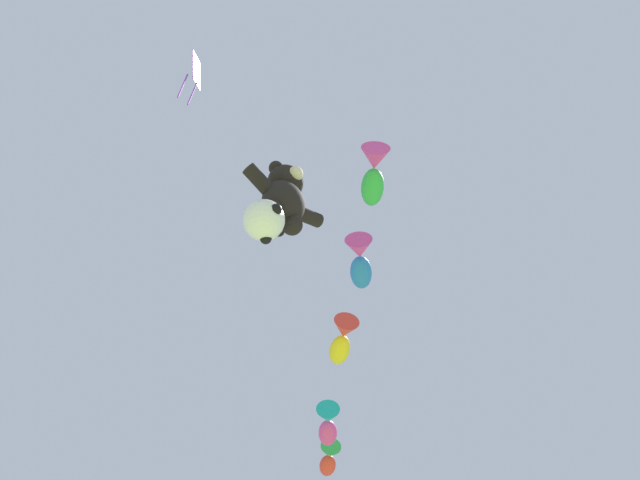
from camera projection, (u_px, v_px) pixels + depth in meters
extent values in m
ellipsoid|color=black|center=(283.00, 203.00, 11.94)|extent=(0.88, 0.75, 1.08)
sphere|color=black|center=(285.00, 183.00, 12.59)|extent=(0.74, 0.74, 0.74)
sphere|color=beige|center=(295.00, 174.00, 12.41)|extent=(0.31, 0.31, 0.31)
sphere|color=black|center=(276.00, 168.00, 12.73)|extent=(0.30, 0.30, 0.30)
cylinder|color=black|center=(258.00, 179.00, 11.85)|extent=(0.64, 0.29, 0.50)
sphere|color=black|center=(272.00, 210.00, 11.42)|extent=(0.40, 0.40, 0.40)
sphere|color=black|center=(296.00, 183.00, 12.93)|extent=(0.30, 0.30, 0.30)
cylinder|color=black|center=(309.00, 217.00, 12.33)|extent=(0.64, 0.29, 0.50)
sphere|color=black|center=(292.00, 225.00, 11.61)|extent=(0.40, 0.40, 0.40)
sphere|color=white|center=(264.00, 220.00, 10.89)|extent=(0.74, 0.74, 0.74)
sphere|color=black|center=(279.00, 231.00, 11.02)|extent=(0.21, 0.21, 0.21)
sphere|color=black|center=(254.00, 219.00, 11.15)|extent=(0.21, 0.21, 0.21)
sphere|color=black|center=(276.00, 210.00, 10.70)|extent=(0.21, 0.21, 0.21)
sphere|color=black|center=(266.00, 238.00, 10.77)|extent=(0.21, 0.21, 0.21)
ellipsoid|color=green|center=(372.00, 187.00, 14.59)|extent=(1.04, 1.09, 0.46)
cone|color=#E53F9E|center=(375.00, 158.00, 14.16)|extent=(0.86, 0.85, 0.67)
sphere|color=black|center=(371.00, 196.00, 14.87)|extent=(0.12, 0.12, 0.12)
ellipsoid|color=blue|center=(361.00, 272.00, 15.74)|extent=(1.09, 1.06, 0.47)
cone|color=#E53F9E|center=(359.00, 248.00, 15.31)|extent=(0.86, 0.87, 0.69)
sphere|color=black|center=(361.00, 279.00, 16.02)|extent=(0.12, 0.12, 0.12)
ellipsoid|color=yellow|center=(340.00, 350.00, 17.89)|extent=(1.07, 1.22, 0.49)
cone|color=red|center=(345.00, 329.00, 17.42)|extent=(0.93, 0.89, 0.72)
sphere|color=black|center=(337.00, 355.00, 18.19)|extent=(0.13, 0.13, 0.13)
ellipsoid|color=#E53F9E|center=(328.00, 433.00, 18.94)|extent=(1.12, 1.15, 0.48)
cone|color=#19ADB2|center=(328.00, 415.00, 18.48)|extent=(0.91, 0.90, 0.71)
sphere|color=black|center=(328.00, 436.00, 19.24)|extent=(0.12, 0.12, 0.12)
ellipsoid|color=red|center=(328.00, 465.00, 20.80)|extent=(1.01, 1.10, 0.46)
cone|color=green|center=(330.00, 451.00, 20.37)|extent=(0.86, 0.83, 0.68)
sphere|color=black|center=(327.00, 468.00, 21.08)|extent=(0.12, 0.12, 0.12)
cube|color=purple|center=(196.00, 71.00, 13.75)|extent=(0.68, 0.68, 0.94)
cylinder|color=purple|center=(183.00, 85.00, 12.82)|extent=(0.03, 0.18, 1.56)
cylinder|color=purple|center=(193.00, 91.00, 12.94)|extent=(0.03, 0.07, 1.47)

